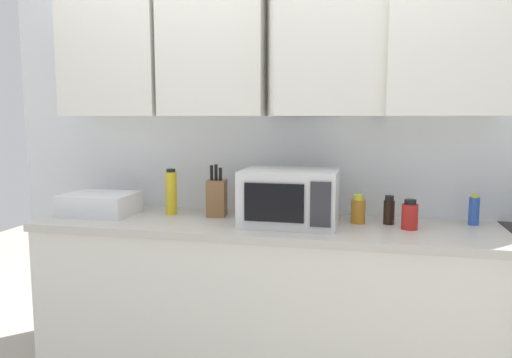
{
  "coord_description": "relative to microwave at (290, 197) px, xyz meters",
  "views": [
    {
      "loc": [
        0.52,
        -2.76,
        1.44
      ],
      "look_at": [
        -0.05,
        -0.25,
        1.12
      ],
      "focal_mm": 34.48,
      "sensor_mm": 36.0,
      "label": 1
    }
  ],
  "objects": [
    {
      "name": "wall_back_with_cabinets",
      "position": [
        -0.14,
        0.24,
        0.54
      ],
      "size": [
        3.26,
        0.5,
        2.6
      ],
      "color": "white",
      "rests_on": "ground_plane"
    },
    {
      "name": "counter_run",
      "position": [
        -0.14,
        0.01,
        -0.59
      ],
      "size": [
        2.39,
        0.63,
        0.9
      ],
      "color": "white",
      "rests_on": "ground_plane"
    },
    {
      "name": "microwave",
      "position": [
        0.0,
        0.0,
        0.0
      ],
      "size": [
        0.48,
        0.37,
        0.28
      ],
      "color": "silver",
      "rests_on": "counter_run"
    },
    {
      "name": "dish_rack",
      "position": [
        -1.08,
        0.01,
        -0.08
      ],
      "size": [
        0.38,
        0.3,
        0.12
      ],
      "primitive_type": "cube",
      "color": "silver",
      "rests_on": "counter_run"
    },
    {
      "name": "knife_block",
      "position": [
        -0.43,
        0.12,
        -0.04
      ],
      "size": [
        0.11,
        0.13,
        0.29
      ],
      "color": "brown",
      "rests_on": "counter_run"
    },
    {
      "name": "bottle_soy_dark",
      "position": [
        0.49,
        0.11,
        -0.07
      ],
      "size": [
        0.06,
        0.06,
        0.15
      ],
      "color": "black",
      "rests_on": "counter_run"
    },
    {
      "name": "bottle_yellow_mustard",
      "position": [
        -0.69,
        0.11,
        -0.01
      ],
      "size": [
        0.06,
        0.06,
        0.26
      ],
      "color": "gold",
      "rests_on": "counter_run"
    },
    {
      "name": "bottle_blue_cleaner",
      "position": [
        0.91,
        0.19,
        -0.07
      ],
      "size": [
        0.05,
        0.05,
        0.16
      ],
      "color": "#2D56B7",
      "rests_on": "counter_run"
    },
    {
      "name": "bottle_red_sauce",
      "position": [
        0.59,
        0.02,
        -0.07
      ],
      "size": [
        0.08,
        0.08,
        0.15
      ],
      "color": "red",
      "rests_on": "counter_run"
    },
    {
      "name": "bottle_amber_vinegar",
      "position": [
        0.34,
        0.1,
        -0.07
      ],
      "size": [
        0.07,
        0.07,
        0.15
      ],
      "color": "#AD701E",
      "rests_on": "counter_run"
    }
  ]
}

